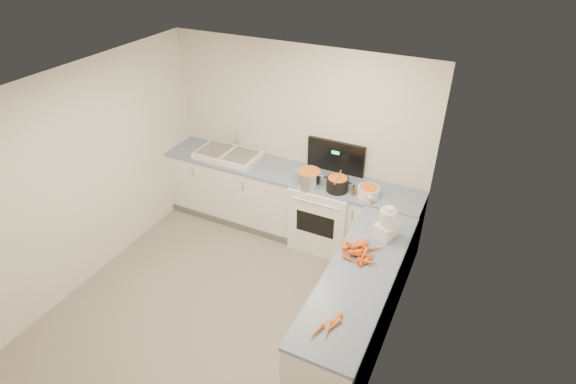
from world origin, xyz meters
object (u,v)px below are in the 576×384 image
at_px(spice_jar, 370,201).
at_px(extract_bottle, 353,191).
at_px(black_pot, 337,185).
at_px(food_processor, 387,224).
at_px(steel_pot, 309,179).
at_px(mixing_bowl, 368,192).
at_px(sink, 228,154).
at_px(stove, 325,212).

bearing_deg(spice_jar, extract_bottle, 158.02).
bearing_deg(black_pot, food_processor, -39.23).
xyz_separation_m(steel_pot, mixing_bowl, (0.73, 0.08, -0.03)).
xyz_separation_m(steel_pot, spice_jar, (0.79, -0.07, -0.05)).
xyz_separation_m(sink, extract_bottle, (1.84, -0.16, 0.01)).
bearing_deg(extract_bottle, food_processor, -47.62).
bearing_deg(mixing_bowl, stove, 170.49).
height_order(steel_pot, food_processor, food_processor).
height_order(stove, spice_jar, stove).
height_order(steel_pot, black_pot, steel_pot).
bearing_deg(spice_jar, sink, 172.99).
relative_size(spice_jar, food_processor, 0.21).
bearing_deg(black_pot, spice_jar, -13.56).
bearing_deg(black_pot, sink, 174.79).
relative_size(extract_bottle, food_processor, 0.29).
relative_size(black_pot, food_processor, 0.74).
relative_size(stove, extract_bottle, 12.93).
bearing_deg(stove, mixing_bowl, -9.51).
bearing_deg(food_processor, spice_jar, 122.12).
bearing_deg(extract_bottle, mixing_bowl, 16.93).
distance_m(steel_pot, black_pot, 0.36).
height_order(sink, mixing_bowl, sink).
bearing_deg(sink, stove, -0.62).
bearing_deg(sink, mixing_bowl, -3.13).
bearing_deg(food_processor, mixing_bowl, 120.51).
xyz_separation_m(black_pot, food_processor, (0.76, -0.62, 0.08)).
xyz_separation_m(spice_jar, food_processor, (0.33, -0.52, 0.12)).
height_order(black_pot, food_processor, food_processor).
xyz_separation_m(extract_bottle, spice_jar, (0.23, -0.09, -0.01)).
xyz_separation_m(stove, black_pot, (0.19, -0.13, 0.54)).
relative_size(stove, mixing_bowl, 5.32).
height_order(sink, food_processor, food_processor).
xyz_separation_m(stove, food_processor, (0.95, -0.76, 0.62)).
bearing_deg(steel_pot, food_processor, -27.64).
relative_size(sink, spice_jar, 11.09).
height_order(extract_bottle, spice_jar, extract_bottle).
xyz_separation_m(stove, steel_pot, (-0.17, -0.17, 0.56)).
distance_m(stove, spice_jar, 0.84).
xyz_separation_m(mixing_bowl, spice_jar, (0.07, -0.15, -0.02)).
distance_m(steel_pot, food_processor, 1.26).
height_order(mixing_bowl, food_processor, food_processor).
bearing_deg(sink, spice_jar, -7.01).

